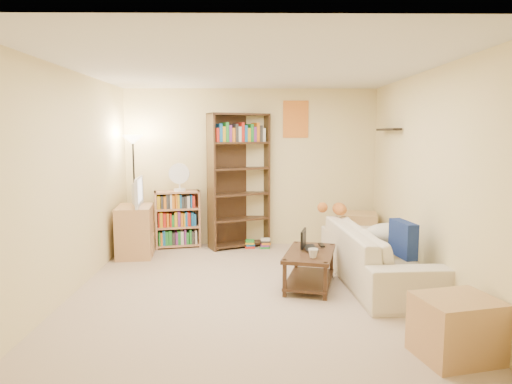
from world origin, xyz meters
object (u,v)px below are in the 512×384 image
tv_stand (135,231)px  desk_fan (179,176)px  short_bookshelf (178,219)px  side_table (358,233)px  coffee_table (310,264)px  television (134,192)px  mug (313,253)px  laptop (315,248)px  tall_bookshelf (239,177)px  tabby_cat (336,209)px  floor_lamp (133,159)px  end_cabinet (456,328)px  sofa (377,254)px

tv_stand → desk_fan: bearing=31.5°
short_bookshelf → side_table: short_bookshelf is taller
coffee_table → television: 2.86m
mug → short_bookshelf: (-1.85, 2.18, -0.02)m
laptop → tall_bookshelf: tall_bookshelf is taller
tabby_cat → tall_bookshelf: (-1.38, 0.86, 0.36)m
tv_stand → television: 0.58m
television → floor_lamp: bearing=5.2°
laptop → short_bookshelf: bearing=43.1°
floor_lamp → mug: bearing=-38.1°
tabby_cat → tv_stand: (-2.90, 0.35, -0.38)m
mug → tall_bookshelf: bearing=111.9°
floor_lamp → tall_bookshelf: bearing=9.5°
tabby_cat → side_table: size_ratio=0.87×
tabby_cat → side_table: 0.81m
desk_fan → end_cabinet: size_ratio=0.74×
television → desk_fan: size_ratio=1.67×
tv_stand → floor_lamp: 1.07m
coffee_table → mug: (0.00, -0.27, 0.20)m
sofa → coffee_table: sofa is taller
sofa → side_table: 1.37m
sofa → laptop: 0.79m
laptop → sofa: bearing=-86.6°
tabby_cat → laptop: tabby_cat is taller
sofa → end_cabinet: sofa is taller
tabby_cat → desk_fan: (-2.31, 0.82, 0.38)m
side_table → coffee_table: bearing=-120.9°
short_bookshelf → end_cabinet: bearing=-65.9°
laptop → side_table: 1.71m
side_table → sofa: bearing=-93.7°
sofa → coffee_table: bearing=99.7°
sofa → floor_lamp: 3.77m
tv_stand → laptop: bearing=-34.6°
short_bookshelf → tabby_cat: bearing=-33.5°
laptop → short_bookshelf: (-1.92, 1.81, 0.02)m
laptop → desk_fan: desk_fan is taller
tv_stand → floor_lamp: bearing=95.2°
sofa → tv_stand: tv_stand is taller
laptop → tv_stand: size_ratio=0.49×
tv_stand → floor_lamp: (-0.05, 0.25, 1.04)m
laptop → desk_fan: 2.67m
end_cabinet → laptop: bearing=115.6°
mug → television: 2.96m
desk_fan → laptop: bearing=-43.3°
short_bookshelf → desk_fan: bearing=-55.0°
sofa → desk_fan: size_ratio=5.30×
tabby_cat → end_cabinet: 2.88m
mug → television: (-2.40, 1.67, 0.48)m
sofa → end_cabinet: bearing=179.3°
coffee_table → side_table: size_ratio=1.74×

